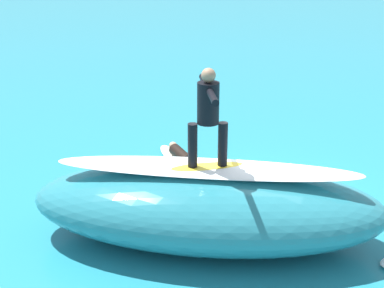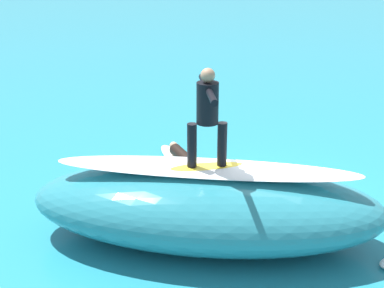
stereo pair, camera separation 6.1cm
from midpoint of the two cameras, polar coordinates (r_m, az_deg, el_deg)
The scene contains 8 objects.
ground_plane at distance 11.07m, azimuth 6.67°, elevation -6.43°, with size 120.00×120.00×0.00m, color teal.
wave_crest at distance 9.56m, azimuth 1.36°, elevation -6.45°, with size 6.13×2.50×1.35m, color teal.
wave_foam_lip at distance 9.25m, azimuth 1.39°, elevation -2.53°, with size 5.21×0.87×0.08m, color white.
surfboard_riding at distance 9.25m, azimuth 1.42°, elevation -2.51°, with size 1.89×0.53×0.09m, color yellow.
surfer_riding at distance 8.89m, azimuth 1.48°, elevation 3.50°, with size 0.67×1.52×1.67m.
surfboard_paddling at distance 12.93m, azimuth -1.29°, elevation -1.89°, with size 2.38×0.52×0.07m, color #EAE5C6.
surfer_paddling at distance 12.76m, azimuth -1.08°, elevation -1.41°, with size 1.19×1.42×0.30m.
foam_patch_mid at distance 12.43m, azimuth -8.81°, elevation -3.08°, with size 0.56×0.45×0.10m, color white.
Camera 1 is at (-1.23, 9.75, 5.12)m, focal length 51.36 mm.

